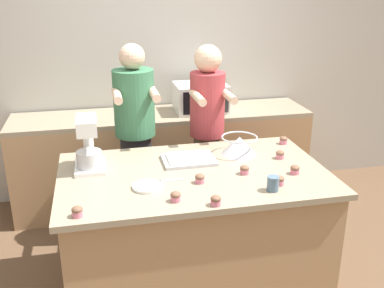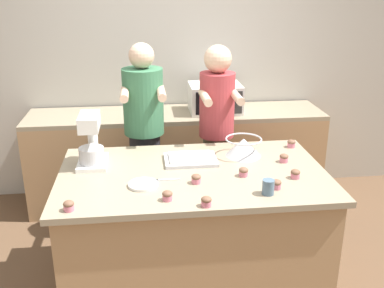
% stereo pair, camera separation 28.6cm
% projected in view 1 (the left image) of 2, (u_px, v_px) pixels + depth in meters
% --- Properties ---
extents(ground_plane, '(16.00, 16.00, 0.00)m').
position_uv_depth(ground_plane, '(194.00, 283.00, 3.32)').
color(ground_plane, brown).
extents(back_wall, '(10.00, 0.06, 2.70)m').
position_uv_depth(back_wall, '(156.00, 62.00, 4.41)').
color(back_wall, '#B2ADA3').
rests_on(back_wall, ground_plane).
extents(island_counter, '(1.79, 1.08, 0.90)m').
position_uv_depth(island_counter, '(194.00, 230.00, 3.16)').
color(island_counter, '#A87F56').
rests_on(island_counter, ground_plane).
extents(back_counter, '(2.80, 0.60, 0.92)m').
position_uv_depth(back_counter, '(163.00, 158.00, 4.40)').
color(back_counter, '#A87F56').
rests_on(back_counter, ground_plane).
extents(person_left, '(0.34, 0.50, 1.66)m').
position_uv_depth(person_left, '(136.00, 140.00, 3.67)').
color(person_left, '#232328').
rests_on(person_left, ground_plane).
extents(person_right, '(0.31, 0.48, 1.63)m').
position_uv_depth(person_right, '(207.00, 134.00, 3.79)').
color(person_right, brown).
rests_on(person_right, ground_plane).
extents(stand_mixer, '(0.20, 0.30, 0.37)m').
position_uv_depth(stand_mixer, '(88.00, 147.00, 3.00)').
color(stand_mixer, white).
rests_on(stand_mixer, island_counter).
extents(mixing_bowl, '(0.27, 0.27, 0.13)m').
position_uv_depth(mixing_bowl, '(239.00, 145.00, 3.29)').
color(mixing_bowl, '#BCBCC1').
rests_on(mixing_bowl, island_counter).
extents(baking_tray, '(0.37, 0.27, 0.04)m').
position_uv_depth(baking_tray, '(189.00, 159.00, 3.17)').
color(baking_tray, '#BCBCC1').
rests_on(baking_tray, island_counter).
extents(microwave_oven, '(0.48, 0.38, 0.26)m').
position_uv_depth(microwave_oven, '(201.00, 98.00, 4.27)').
color(microwave_oven, silver).
rests_on(microwave_oven, back_counter).
extents(drinking_glass, '(0.07, 0.07, 0.09)m').
position_uv_depth(drinking_glass, '(273.00, 184.00, 2.73)').
color(drinking_glass, slate).
rests_on(drinking_glass, island_counter).
extents(small_plate, '(0.19, 0.19, 0.02)m').
position_uv_depth(small_plate, '(147.00, 187.00, 2.77)').
color(small_plate, white).
rests_on(small_plate, island_counter).
extents(knife, '(0.22, 0.02, 0.01)m').
position_uv_depth(knife, '(163.00, 181.00, 2.86)').
color(knife, '#BCBCC1').
rests_on(knife, island_counter).
extents(cupcake_0, '(0.06, 0.06, 0.06)m').
position_uv_depth(cupcake_0, '(283.00, 140.00, 3.51)').
color(cupcake_0, '#D17084').
rests_on(cupcake_0, island_counter).
extents(cupcake_1, '(0.06, 0.06, 0.06)m').
position_uv_depth(cupcake_1, '(216.00, 200.00, 2.55)').
color(cupcake_1, '#D17084').
rests_on(cupcake_1, island_counter).
extents(cupcake_2, '(0.06, 0.06, 0.06)m').
position_uv_depth(cupcake_2, '(280.00, 154.00, 3.22)').
color(cupcake_2, '#D17084').
rests_on(cupcake_2, island_counter).
extents(cupcake_3, '(0.06, 0.06, 0.06)m').
position_uv_depth(cupcake_3, '(200.00, 178.00, 2.84)').
color(cupcake_3, '#D17084').
rests_on(cupcake_3, island_counter).
extents(cupcake_4, '(0.06, 0.06, 0.06)m').
position_uv_depth(cupcake_4, '(279.00, 180.00, 2.81)').
color(cupcake_4, '#D17084').
rests_on(cupcake_4, island_counter).
extents(cupcake_5, '(0.06, 0.06, 0.06)m').
position_uv_depth(cupcake_5, '(295.00, 169.00, 2.97)').
color(cupcake_5, '#D17084').
rests_on(cupcake_5, island_counter).
extents(cupcake_6, '(0.06, 0.06, 0.06)m').
position_uv_depth(cupcake_6, '(77.00, 211.00, 2.43)').
color(cupcake_6, '#D17084').
rests_on(cupcake_6, island_counter).
extents(cupcake_7, '(0.06, 0.06, 0.06)m').
position_uv_depth(cupcake_7, '(245.00, 170.00, 2.97)').
color(cupcake_7, '#D17084').
rests_on(cupcake_7, island_counter).
extents(cupcake_8, '(0.06, 0.06, 0.06)m').
position_uv_depth(cupcake_8, '(176.00, 196.00, 2.60)').
color(cupcake_8, '#D17084').
rests_on(cupcake_8, island_counter).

